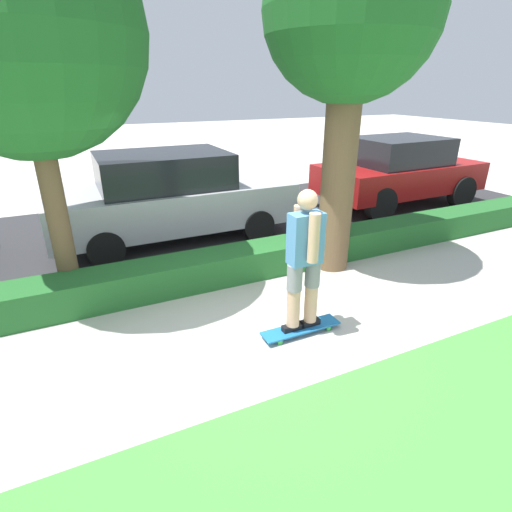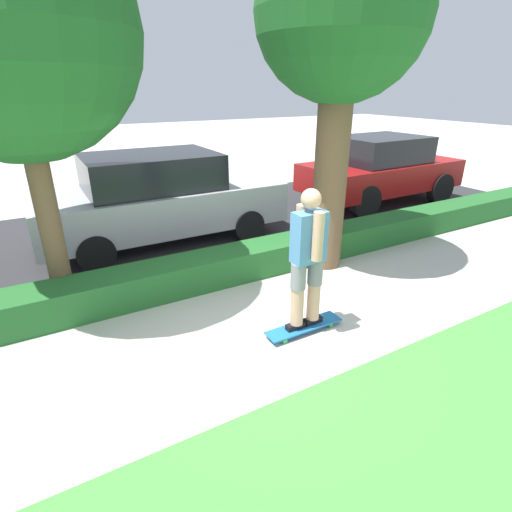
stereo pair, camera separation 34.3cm
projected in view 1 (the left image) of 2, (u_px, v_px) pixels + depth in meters
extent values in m
plane|color=#BCB7AD|center=(265.00, 334.00, 4.82)|extent=(60.00, 60.00, 0.00)
cube|color=#2D2D30|center=(175.00, 230.00, 8.31)|extent=(18.03, 5.00, 0.01)
cube|color=#236028|center=(218.00, 267.00, 6.06)|extent=(18.03, 0.60, 0.46)
cube|color=#1E6BAD|center=(301.00, 328.00, 4.81)|extent=(1.00, 0.24, 0.02)
cylinder|color=green|center=(328.00, 328.00, 4.89)|extent=(0.06, 0.04, 0.06)
cylinder|color=green|center=(320.00, 321.00, 5.04)|extent=(0.06, 0.04, 0.06)
cylinder|color=green|center=(280.00, 342.00, 4.62)|extent=(0.06, 0.04, 0.06)
cylinder|color=green|center=(273.00, 334.00, 4.77)|extent=(0.06, 0.04, 0.06)
cube|color=black|center=(293.00, 327.00, 4.75)|extent=(0.26, 0.09, 0.07)
cylinder|color=tan|center=(294.00, 296.00, 4.58)|extent=(0.15, 0.15, 0.78)
cylinder|color=gray|center=(295.00, 277.00, 4.49)|extent=(0.18, 0.18, 0.31)
cube|color=black|center=(310.00, 323.00, 4.84)|extent=(0.26, 0.09, 0.07)
cylinder|color=tan|center=(311.00, 291.00, 4.67)|extent=(0.15, 0.15, 0.78)
cylinder|color=gray|center=(313.00, 273.00, 4.58)|extent=(0.18, 0.18, 0.31)
cube|color=#4C84B7|center=(306.00, 239.00, 4.36)|extent=(0.38, 0.20, 0.58)
cylinder|color=tan|center=(314.00, 238.00, 4.21)|extent=(0.12, 0.12, 0.55)
cylinder|color=tan|center=(298.00, 229.00, 4.47)|extent=(0.12, 0.12, 0.55)
sphere|color=tan|center=(308.00, 200.00, 4.19)|extent=(0.22, 0.22, 0.22)
cylinder|color=brown|center=(56.00, 210.00, 5.18)|extent=(0.28, 0.28, 2.55)
sphere|color=#1E5B23|center=(19.00, 32.00, 4.37)|extent=(2.78, 2.78, 2.78)
cylinder|color=brown|center=(338.00, 175.00, 6.05)|extent=(0.51, 0.51, 3.03)
sphere|color=#1E5B23|center=(352.00, 9.00, 5.20)|extent=(2.37, 2.37, 2.37)
cube|color=#B7B7BC|center=(174.00, 204.00, 7.67)|extent=(4.47, 1.90, 0.72)
cube|color=black|center=(163.00, 170.00, 7.35)|extent=(2.32, 1.67, 0.62)
cylinder|color=black|center=(258.00, 225.00, 7.63)|extent=(0.61, 0.23, 0.61)
cylinder|color=black|center=(225.00, 203.00, 9.08)|extent=(0.61, 0.23, 0.61)
cylinder|color=black|center=(106.00, 248.00, 6.54)|extent=(0.61, 0.23, 0.61)
cylinder|color=black|center=(96.00, 219.00, 7.99)|extent=(0.61, 0.23, 0.61)
cube|color=maroon|center=(399.00, 177.00, 9.78)|extent=(4.11, 1.92, 0.65)
cube|color=black|center=(399.00, 151.00, 9.48)|extent=(2.15, 1.66, 0.62)
cylinder|color=black|center=(462.00, 192.00, 9.71)|extent=(0.76, 0.22, 0.76)
cylinder|color=black|center=(410.00, 179.00, 11.10)|extent=(0.76, 0.22, 0.76)
cylinder|color=black|center=(381.00, 204.00, 8.71)|extent=(0.76, 0.22, 0.76)
cylinder|color=black|center=(335.00, 188.00, 10.11)|extent=(0.76, 0.22, 0.76)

